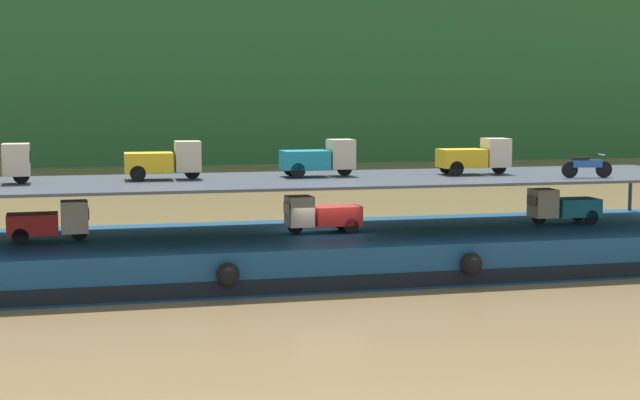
% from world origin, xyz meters
% --- Properties ---
extents(ground_plane, '(400.00, 400.00, 0.00)m').
position_xyz_m(ground_plane, '(0.00, 0.00, 0.00)').
color(ground_plane, brown).
extents(cargo_barge, '(31.09, 8.31, 1.50)m').
position_xyz_m(cargo_barge, '(-0.00, -0.03, 0.75)').
color(cargo_barge, navy).
rests_on(cargo_barge, ground).
extents(cargo_rack, '(29.49, 6.91, 2.00)m').
position_xyz_m(cargo_rack, '(0.00, 0.00, 3.44)').
color(cargo_rack, '#383D47').
rests_on(cargo_rack, cargo_barge).
extents(mini_truck_lower_stern, '(2.78, 1.27, 1.38)m').
position_xyz_m(mini_truck_lower_stern, '(-9.73, 0.10, 2.19)').
color(mini_truck_lower_stern, red).
rests_on(mini_truck_lower_stern, cargo_barge).
extents(mini_truck_lower_aft, '(2.79, 1.28, 1.38)m').
position_xyz_m(mini_truck_lower_aft, '(-0.11, -0.11, 2.19)').
color(mini_truck_lower_aft, red).
rests_on(mini_truck_lower_aft, cargo_barge).
extents(mini_truck_lower_mid, '(2.75, 1.22, 1.38)m').
position_xyz_m(mini_truck_lower_mid, '(9.72, 0.15, 2.19)').
color(mini_truck_lower_mid, teal).
rests_on(mini_truck_lower_mid, cargo_barge).
extents(mini_truck_upper_mid, '(2.76, 1.23, 1.38)m').
position_xyz_m(mini_truck_upper_mid, '(-5.71, 0.78, 4.19)').
color(mini_truck_upper_mid, gold).
rests_on(mini_truck_upper_mid, cargo_rack).
extents(mini_truck_upper_fore, '(2.77, 1.25, 1.38)m').
position_xyz_m(mini_truck_upper_fore, '(0.02, 0.77, 4.19)').
color(mini_truck_upper_fore, teal).
rests_on(mini_truck_upper_fore, cargo_rack).
extents(mini_truck_upper_bow, '(2.76, 1.23, 1.38)m').
position_xyz_m(mini_truck_upper_bow, '(6.06, 0.28, 4.19)').
color(mini_truck_upper_bow, gold).
rests_on(mini_truck_upper_bow, cargo_rack).
extents(motorcycle_upper_port, '(1.90, 0.55, 0.87)m').
position_xyz_m(motorcycle_upper_port, '(9.46, -2.07, 3.93)').
color(motorcycle_upper_port, black).
rests_on(motorcycle_upper_port, cargo_rack).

